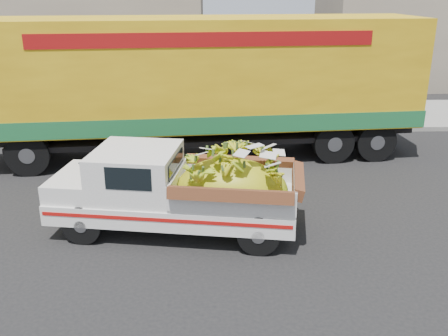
{
  "coord_description": "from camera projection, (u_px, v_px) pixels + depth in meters",
  "views": [
    {
      "loc": [
        1.38,
        -9.63,
        4.55
      ],
      "look_at": [
        1.63,
        -0.3,
        1.15
      ],
      "focal_mm": 40.0,
      "sensor_mm": 36.0,
      "label": 1
    }
  ],
  "objects": [
    {
      "name": "semi_trailer",
      "position": [
        202.0,
        81.0,
        13.55
      ],
      "size": [
        12.04,
        3.65,
        3.8
      ],
      "rotation": [
        0.0,
        0.0,
        0.1
      ],
      "color": "black",
      "rests_on": "ground"
    },
    {
      "name": "building_left",
      "position": [
        8.0,
        34.0,
        23.01
      ],
      "size": [
        18.0,
        6.0,
        5.0
      ],
      "primitive_type": "cube",
      "color": "gray",
      "rests_on": "ground"
    },
    {
      "name": "sidewalk",
      "position": [
        174.0,
        115.0,
        18.49
      ],
      "size": [
        60.0,
        4.0,
        0.14
      ],
      "primitive_type": "cube",
      "color": "gray",
      "rests_on": "ground"
    },
    {
      "name": "ground",
      "position": [
        147.0,
        215.0,
        10.57
      ],
      "size": [
        100.0,
        100.0,
        0.0
      ],
      "primitive_type": "plane",
      "color": "black",
      "rests_on": "ground"
    },
    {
      "name": "pickup_truck",
      "position": [
        193.0,
        190.0,
        9.56
      ],
      "size": [
        4.89,
        2.4,
        1.64
      ],
      "rotation": [
        0.0,
        0.0,
        -0.15
      ],
      "color": "black",
      "rests_on": "ground"
    },
    {
      "name": "curb",
      "position": [
        170.0,
        130.0,
        16.52
      ],
      "size": [
        60.0,
        0.25,
        0.15
      ],
      "primitive_type": "cube",
      "color": "gray",
      "rests_on": "ground"
    }
  ]
}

